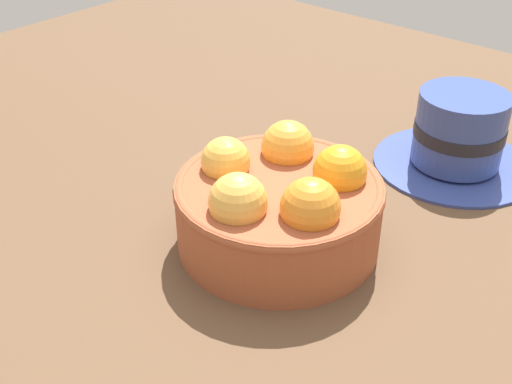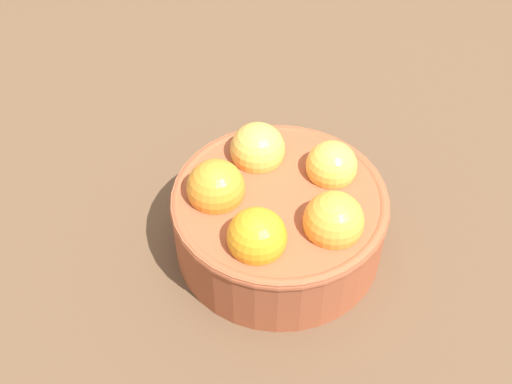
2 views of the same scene
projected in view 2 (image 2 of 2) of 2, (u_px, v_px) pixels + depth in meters
The scene contains 2 objects.
ground_plane at pixel (277, 259), 55.33cm from camera, with size 128.06×109.36×3.84cm, color brown.
terracotta_bowl at pixel (279, 214), 51.15cm from camera, with size 16.76×16.76×8.67cm.
Camera 2 is at (13.54, 31.25, 42.09)cm, focal length 46.13 mm.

